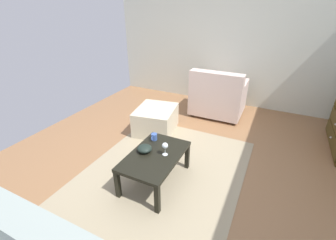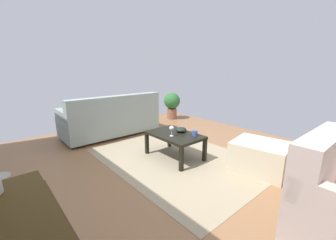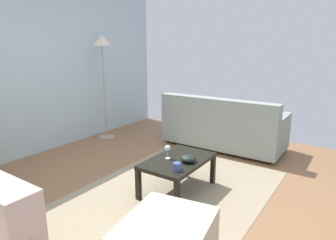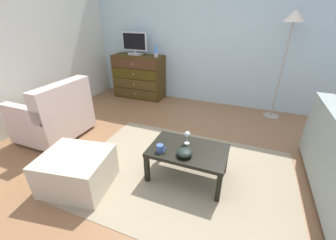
# 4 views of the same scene
# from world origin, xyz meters

# --- Properties ---
(ground_plane) EXTENTS (5.78, 5.12, 0.05)m
(ground_plane) POSITION_xyz_m (0.00, 0.00, -0.03)
(ground_plane) COLOR #906441
(area_rug) EXTENTS (2.60, 1.90, 0.01)m
(area_rug) POSITION_xyz_m (0.20, -0.20, 0.00)
(area_rug) COLOR gray
(area_rug) RESTS_ON ground_plane
(coffee_table) EXTENTS (0.87, 0.55, 0.39)m
(coffee_table) POSITION_xyz_m (0.28, -0.22, 0.34)
(coffee_table) COLOR black
(coffee_table) RESTS_ON ground_plane
(wine_glass) EXTENTS (0.07, 0.07, 0.16)m
(wine_glass) POSITION_xyz_m (0.23, -0.11, 0.51)
(wine_glass) COLOR silver
(wine_glass) RESTS_ON coffee_table
(mug) EXTENTS (0.11, 0.08, 0.08)m
(mug) POSITION_xyz_m (0.01, -0.38, 0.43)
(mug) COLOR #3C5BA4
(mug) RESTS_ON coffee_table
(bowl_decorative) EXTENTS (0.17, 0.17, 0.08)m
(bowl_decorative) POSITION_xyz_m (0.28, -0.35, 0.43)
(bowl_decorative) COLOR black
(bowl_decorative) RESTS_ON coffee_table
(couch_large) EXTENTS (0.85, 1.91, 0.86)m
(couch_large) POSITION_xyz_m (1.97, -0.00, 0.33)
(couch_large) COLOR #332319
(couch_large) RESTS_ON ground_plane
(ottoman) EXTENTS (0.79, 0.71, 0.41)m
(ottoman) POSITION_xyz_m (-0.81, -0.81, 0.20)
(ottoman) COLOR beige
(ottoman) RESTS_ON ground_plane
(potted_plant) EXTENTS (0.44, 0.44, 0.72)m
(potted_plant) POSITION_xyz_m (2.24, -1.91, 0.43)
(potted_plant) COLOR brown
(potted_plant) RESTS_ON ground_plane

